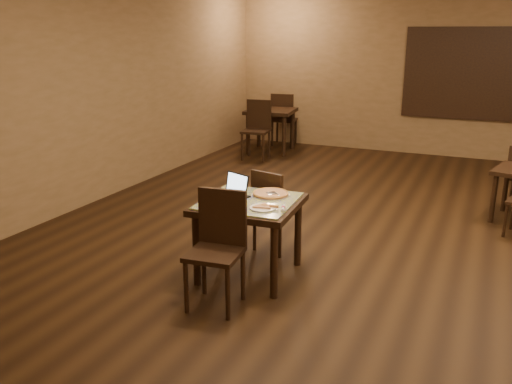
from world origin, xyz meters
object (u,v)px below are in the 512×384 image
at_px(other_table_b, 271,117).
at_px(other_table_b_chair_near, 257,126).
at_px(chair_main_near, 218,241).
at_px(laptop, 235,190).
at_px(pizza_pan, 271,195).
at_px(tiled_table, 249,211).
at_px(chair_main_far, 272,206).
at_px(other_table_b_chair_far, 283,116).

height_order(other_table_b, other_table_b_chair_near, other_table_b_chair_near).
bearing_deg(chair_main_near, laptop, 99.09).
height_order(laptop, pizza_pan, laptop).
xyz_separation_m(chair_main_near, laptop, (-0.19, 0.71, 0.25)).
bearing_deg(tiled_table, laptop, 150.28).
bearing_deg(other_table_b, pizza_pan, -74.62).
height_order(tiled_table, other_table_b, other_table_b).
distance_m(chair_main_far, other_table_b_chair_far, 5.64).
distance_m(tiled_table, pizza_pan, 0.29).
distance_m(tiled_table, chair_main_near, 0.62).
distance_m(chair_main_far, other_table_b, 5.06).
relative_size(chair_main_near, other_table_b, 1.01).
height_order(chair_main_near, other_table_b_chair_near, other_table_b_chair_near).
distance_m(laptop, other_table_b, 5.49).
bearing_deg(laptop, other_table_b_chair_near, 133.30).
xyz_separation_m(chair_main_far, other_table_b, (-1.96, 4.67, 0.18)).
bearing_deg(tiled_table, other_table_b_chair_near, 109.31).
height_order(chair_main_far, other_table_b_chair_near, other_table_b_chair_near).
distance_m(other_table_b_chair_near, other_table_b_chair_far, 1.26).
relative_size(chair_main_far, pizza_pan, 2.44).
bearing_deg(laptop, other_table_b, 130.79).
bearing_deg(chair_main_near, chair_main_far, 84.50).
xyz_separation_m(chair_main_near, other_table_b, (-1.97, 5.90, 0.12)).
bearing_deg(tiled_table, chair_main_far, 87.98).
height_order(other_table_b_chair_near, other_table_b_chair_far, same).
relative_size(other_table_b, other_table_b_chair_far, 0.92).
distance_m(laptop, other_table_b_chair_far, 6.09).
xyz_separation_m(other_table_b_chair_near, other_table_b_chair_far, (0.02, 1.26, 0.00)).
relative_size(pizza_pan, other_table_b, 0.37).
bearing_deg(chair_main_far, other_table_b_chair_far, -55.85).
height_order(chair_main_near, other_table_b_chair_far, other_table_b_chair_far).
xyz_separation_m(other_table_b, other_table_b_chair_near, (-0.01, -0.63, -0.08)).
relative_size(chair_main_far, other_table_b, 0.91).
bearing_deg(other_table_b, other_table_b_chair_far, 81.76).
bearing_deg(tiled_table, other_table_b_chair_far, 104.57).
xyz_separation_m(tiled_table, chair_main_far, (-0.02, 0.62, -0.15)).
distance_m(laptop, other_table_b_chair_near, 4.91).
bearing_deg(pizza_pan, chair_main_near, -98.62).
relative_size(pizza_pan, other_table_b_chair_far, 0.34).
bearing_deg(laptop, chair_main_near, -53.04).
bearing_deg(other_table_b_chair_near, tiled_table, -74.06).
xyz_separation_m(pizza_pan, other_table_b, (-2.10, 5.05, -0.07)).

